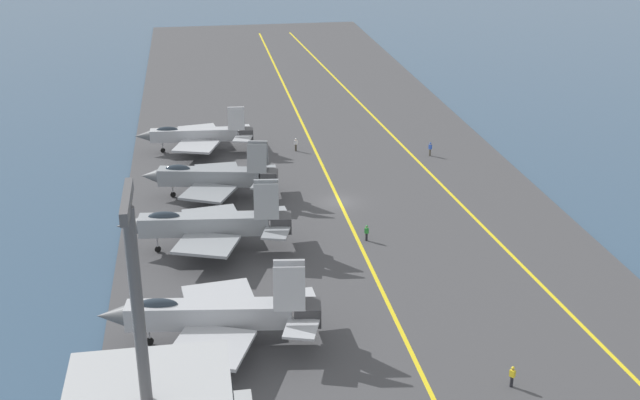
{
  "coord_description": "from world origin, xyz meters",
  "views": [
    {
      "loc": [
        -80.53,
        15.27,
        34.89
      ],
      "look_at": [
        -4.99,
        3.03,
        2.9
      ],
      "focal_mm": 45.0,
      "sensor_mm": 36.0,
      "label": 1
    }
  ],
  "objects_px": {
    "parked_jet_nearest": "(214,314)",
    "crew_yellow_vest": "(512,376)",
    "crew_green_vest": "(367,232)",
    "crew_white_vest": "(296,144)",
    "parked_jet_third": "(212,177)",
    "parked_jet_fourth": "(198,135)",
    "parked_jet_second": "(208,224)",
    "crew_blue_vest": "(430,148)"
  },
  "relations": [
    {
      "from": "parked_jet_third",
      "to": "crew_white_vest",
      "type": "distance_m",
      "value": 18.3
    },
    {
      "from": "parked_jet_nearest",
      "to": "parked_jet_second",
      "type": "xyz_separation_m",
      "value": [
        16.52,
        -0.08,
        0.2
      ]
    },
    {
      "from": "parked_jet_third",
      "to": "parked_jet_second",
      "type": "bearing_deg",
      "value": 176.28
    },
    {
      "from": "parked_jet_nearest",
      "to": "crew_blue_vest",
      "type": "height_order",
      "value": "parked_jet_nearest"
    },
    {
      "from": "crew_white_vest",
      "to": "crew_yellow_vest",
      "type": "bearing_deg",
      "value": -171.02
    },
    {
      "from": "parked_jet_second",
      "to": "crew_green_vest",
      "type": "xyz_separation_m",
      "value": [
        -0.19,
        -15.53,
        -1.93
      ]
    },
    {
      "from": "parked_jet_nearest",
      "to": "crew_yellow_vest",
      "type": "bearing_deg",
      "value": -113.57
    },
    {
      "from": "parked_jet_third",
      "to": "crew_blue_vest",
      "type": "bearing_deg",
      "value": -70.95
    },
    {
      "from": "parked_jet_fourth",
      "to": "crew_blue_vest",
      "type": "distance_m",
      "value": 30.08
    },
    {
      "from": "parked_jet_third",
      "to": "parked_jet_fourth",
      "type": "xyz_separation_m",
      "value": [
        16.12,
        1.26,
        -0.23
      ]
    },
    {
      "from": "crew_blue_vest",
      "to": "parked_jet_fourth",
      "type": "bearing_deg",
      "value": 77.66
    },
    {
      "from": "crew_blue_vest",
      "to": "crew_white_vest",
      "type": "distance_m",
      "value": 17.41
    },
    {
      "from": "crew_white_vest",
      "to": "parked_jet_second",
      "type": "bearing_deg",
      "value": 156.36
    },
    {
      "from": "parked_jet_fourth",
      "to": "crew_green_vest",
      "type": "relative_size",
      "value": 9.16
    },
    {
      "from": "parked_jet_fourth",
      "to": "crew_yellow_vest",
      "type": "bearing_deg",
      "value": -159.17
    },
    {
      "from": "parked_jet_nearest",
      "to": "crew_yellow_vest",
      "type": "relative_size",
      "value": 10.23
    },
    {
      "from": "crew_green_vest",
      "to": "crew_yellow_vest",
      "type": "xyz_separation_m",
      "value": [
        -25.36,
        -5.09,
        0.01
      ]
    },
    {
      "from": "parked_jet_fourth",
      "to": "crew_yellow_vest",
      "type": "relative_size",
      "value": 9.03
    },
    {
      "from": "parked_jet_fourth",
      "to": "crew_white_vest",
      "type": "relative_size",
      "value": 8.69
    },
    {
      "from": "parked_jet_second",
      "to": "crew_white_vest",
      "type": "distance_m",
      "value": 30.45
    },
    {
      "from": "crew_green_vest",
      "to": "crew_yellow_vest",
      "type": "bearing_deg",
      "value": -168.66
    },
    {
      "from": "parked_jet_fourth",
      "to": "crew_blue_vest",
      "type": "xyz_separation_m",
      "value": [
        -6.42,
        -29.35,
        -1.31
      ]
    },
    {
      "from": "crew_green_vest",
      "to": "crew_white_vest",
      "type": "relative_size",
      "value": 0.95
    },
    {
      "from": "parked_jet_nearest",
      "to": "parked_jet_fourth",
      "type": "distance_m",
      "value": 46.18
    },
    {
      "from": "parked_jet_third",
      "to": "parked_jet_fourth",
      "type": "relative_size",
      "value": 1.0
    },
    {
      "from": "crew_white_vest",
      "to": "parked_jet_fourth",
      "type": "bearing_deg",
      "value": 81.77
    },
    {
      "from": "parked_jet_second",
      "to": "crew_white_vest",
      "type": "height_order",
      "value": "parked_jet_second"
    },
    {
      "from": "parked_jet_nearest",
      "to": "crew_green_vest",
      "type": "xyz_separation_m",
      "value": [
        16.33,
        -15.62,
        -1.74
      ]
    },
    {
      "from": "parked_jet_third",
      "to": "crew_white_vest",
      "type": "relative_size",
      "value": 8.73
    },
    {
      "from": "parked_jet_fourth",
      "to": "crew_green_vest",
      "type": "height_order",
      "value": "parked_jet_fourth"
    },
    {
      "from": "parked_jet_nearest",
      "to": "crew_white_vest",
      "type": "xyz_separation_m",
      "value": [
        44.36,
        -12.27,
        -1.68
      ]
    },
    {
      "from": "parked_jet_third",
      "to": "crew_white_vest",
      "type": "xyz_separation_m",
      "value": [
        14.3,
        -11.3,
        -1.56
      ]
    },
    {
      "from": "parked_jet_fourth",
      "to": "crew_yellow_vest",
      "type": "xyz_separation_m",
      "value": [
        -55.21,
        -21.01,
        -1.37
      ]
    },
    {
      "from": "crew_yellow_vest",
      "to": "crew_blue_vest",
      "type": "bearing_deg",
      "value": -9.71
    },
    {
      "from": "parked_jet_nearest",
      "to": "crew_yellow_vest",
      "type": "height_order",
      "value": "parked_jet_nearest"
    },
    {
      "from": "parked_jet_second",
      "to": "crew_green_vest",
      "type": "distance_m",
      "value": 15.66
    },
    {
      "from": "parked_jet_third",
      "to": "parked_jet_fourth",
      "type": "height_order",
      "value": "parked_jet_third"
    },
    {
      "from": "parked_jet_second",
      "to": "parked_jet_fourth",
      "type": "relative_size",
      "value": 1.1
    },
    {
      "from": "crew_blue_vest",
      "to": "parked_jet_second",
      "type": "bearing_deg",
      "value": 128.73
    },
    {
      "from": "crew_green_vest",
      "to": "crew_white_vest",
      "type": "xyz_separation_m",
      "value": [
        28.03,
        3.35,
        0.05
      ]
    },
    {
      "from": "parked_jet_nearest",
      "to": "crew_blue_vest",
      "type": "relative_size",
      "value": 9.63
    },
    {
      "from": "parked_jet_nearest",
      "to": "parked_jet_second",
      "type": "relative_size",
      "value": 1.03
    }
  ]
}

